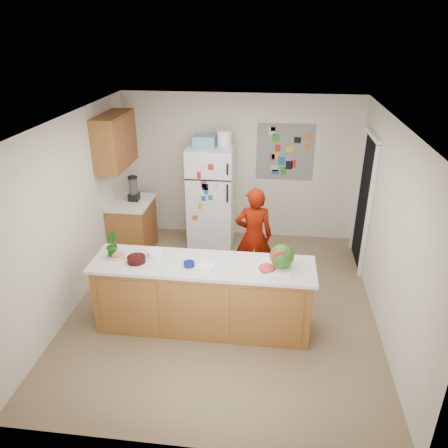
# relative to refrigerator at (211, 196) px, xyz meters

# --- Properties ---
(floor) EXTENTS (4.00, 4.50, 0.02)m
(floor) POSITION_rel_refrigerator_xyz_m (0.45, -1.88, -0.86)
(floor) COLOR brown
(floor) RESTS_ON ground
(wall_back) EXTENTS (4.00, 0.02, 2.50)m
(wall_back) POSITION_rel_refrigerator_xyz_m (0.45, 0.38, 0.40)
(wall_back) COLOR beige
(wall_back) RESTS_ON ground
(wall_left) EXTENTS (0.02, 4.50, 2.50)m
(wall_left) POSITION_rel_refrigerator_xyz_m (-1.56, -1.88, 0.40)
(wall_left) COLOR beige
(wall_left) RESTS_ON ground
(wall_right) EXTENTS (0.02, 4.50, 2.50)m
(wall_right) POSITION_rel_refrigerator_xyz_m (2.46, -1.88, 0.40)
(wall_right) COLOR beige
(wall_right) RESTS_ON ground
(ceiling) EXTENTS (4.00, 4.50, 0.02)m
(ceiling) POSITION_rel_refrigerator_xyz_m (0.45, -1.88, 1.66)
(ceiling) COLOR white
(ceiling) RESTS_ON wall_back
(doorway) EXTENTS (0.03, 0.85, 2.04)m
(doorway) POSITION_rel_refrigerator_xyz_m (2.44, -0.43, 0.17)
(doorway) COLOR black
(doorway) RESTS_ON ground
(peninsula_base) EXTENTS (2.60, 0.62, 0.88)m
(peninsula_base) POSITION_rel_refrigerator_xyz_m (0.25, -2.38, -0.41)
(peninsula_base) COLOR brown
(peninsula_base) RESTS_ON floor
(peninsula_top) EXTENTS (2.68, 0.70, 0.04)m
(peninsula_top) POSITION_rel_refrigerator_xyz_m (0.25, -2.38, 0.05)
(peninsula_top) COLOR silver
(peninsula_top) RESTS_ON peninsula_base
(side_counter_base) EXTENTS (0.60, 0.80, 0.86)m
(side_counter_base) POSITION_rel_refrigerator_xyz_m (-1.24, -0.53, -0.42)
(side_counter_base) COLOR brown
(side_counter_base) RESTS_ON floor
(side_counter_top) EXTENTS (0.64, 0.84, 0.04)m
(side_counter_top) POSITION_rel_refrigerator_xyz_m (-1.24, -0.53, 0.03)
(side_counter_top) COLOR silver
(side_counter_top) RESTS_ON side_counter_base
(upper_cabinets) EXTENTS (0.35, 1.00, 0.80)m
(upper_cabinets) POSITION_rel_refrigerator_xyz_m (-1.37, -0.58, 1.05)
(upper_cabinets) COLOR brown
(upper_cabinets) RESTS_ON wall_left
(refrigerator) EXTENTS (0.75, 0.70, 1.70)m
(refrigerator) POSITION_rel_refrigerator_xyz_m (0.00, 0.00, 0.00)
(refrigerator) COLOR silver
(refrigerator) RESTS_ON floor
(fridge_top_bin) EXTENTS (0.35, 0.28, 0.18)m
(fridge_top_bin) POSITION_rel_refrigerator_xyz_m (-0.10, 0.00, 0.94)
(fridge_top_bin) COLOR #5999B2
(fridge_top_bin) RESTS_ON refrigerator
(photo_collage) EXTENTS (0.95, 0.01, 0.95)m
(photo_collage) POSITION_rel_refrigerator_xyz_m (1.20, 0.36, 0.70)
(photo_collage) COLOR slate
(photo_collage) RESTS_ON wall_back
(person) EXTENTS (0.57, 0.41, 1.47)m
(person) POSITION_rel_refrigerator_xyz_m (0.80, -1.21, -0.11)
(person) COLOR #640E01
(person) RESTS_ON floor
(blender_appliance) EXTENTS (0.14, 0.14, 0.38)m
(blender_appliance) POSITION_rel_refrigerator_xyz_m (-1.19, -0.47, 0.24)
(blender_appliance) COLOR black
(blender_appliance) RESTS_ON side_counter_top
(cutting_board) EXTENTS (0.52, 0.45, 0.01)m
(cutting_board) POSITION_rel_refrigerator_xyz_m (1.12, -2.38, 0.08)
(cutting_board) COLOR white
(cutting_board) RESTS_ON peninsula_top
(watermelon) EXTENTS (0.28, 0.28, 0.28)m
(watermelon) POSITION_rel_refrigerator_xyz_m (1.18, -2.36, 0.22)
(watermelon) COLOR #1C5516
(watermelon) RESTS_ON cutting_board
(watermelon_slice) EXTENTS (0.19, 0.19, 0.02)m
(watermelon_slice) POSITION_rel_refrigerator_xyz_m (1.01, -2.43, 0.09)
(watermelon_slice) COLOR red
(watermelon_slice) RESTS_ON cutting_board
(cherry_bowl) EXTENTS (0.26, 0.26, 0.07)m
(cherry_bowl) POSITION_rel_refrigerator_xyz_m (-0.54, -2.44, 0.11)
(cherry_bowl) COLOR black
(cherry_bowl) RESTS_ON peninsula_top
(white_bowl) EXTENTS (0.24, 0.24, 0.06)m
(white_bowl) POSITION_rel_refrigerator_xyz_m (-0.36, -2.25, 0.10)
(white_bowl) COLOR silver
(white_bowl) RESTS_ON peninsula_top
(cobalt_bowl) EXTENTS (0.15, 0.15, 0.05)m
(cobalt_bowl) POSITION_rel_refrigerator_xyz_m (0.10, -2.46, 0.10)
(cobalt_bowl) COLOR navy
(cobalt_bowl) RESTS_ON peninsula_top
(plate) EXTENTS (0.31, 0.31, 0.02)m
(plate) POSITION_rel_refrigerator_xyz_m (-0.82, -2.35, 0.08)
(plate) COLOR beige
(plate) RESTS_ON peninsula_top
(paper_towel) EXTENTS (0.23, 0.21, 0.02)m
(paper_towel) POSITION_rel_refrigerator_xyz_m (0.29, -2.47, 0.08)
(paper_towel) COLOR white
(paper_towel) RESTS_ON peninsula_top
(keys) EXTENTS (0.09, 0.05, 0.01)m
(keys) POSITION_rel_refrigerator_xyz_m (0.94, -2.46, 0.08)
(keys) COLOR gray
(keys) RESTS_ON peninsula_top
(potted_plant) EXTENTS (0.20, 0.22, 0.31)m
(potted_plant) POSITION_rel_refrigerator_xyz_m (-0.88, -2.33, 0.23)
(potted_plant) COLOR #1B4512
(potted_plant) RESTS_ON peninsula_top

